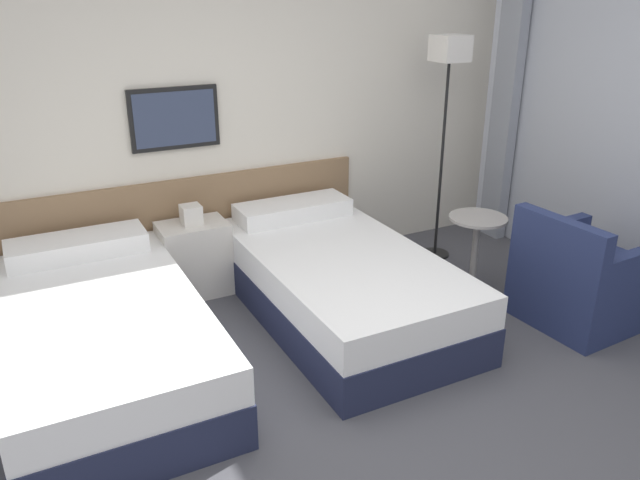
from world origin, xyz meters
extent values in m
plane|color=#47474C|center=(0.00, 0.00, 0.00)|extent=(16.00, 16.00, 0.00)
cube|color=beige|center=(0.00, 2.31, 1.35)|extent=(10.00, 0.06, 2.70)
cube|color=#846647|center=(-0.50, 2.26, 0.41)|extent=(2.85, 0.04, 0.83)
cube|color=black|center=(-0.50, 2.26, 1.28)|extent=(0.64, 0.03, 0.44)
cube|color=#333D56|center=(-0.50, 2.25, 1.28)|extent=(0.58, 0.01, 0.38)
cube|color=#8E939E|center=(2.29, 1.93, 1.32)|extent=(0.10, 0.24, 2.64)
cube|color=#1E233D|center=(-1.29, 1.22, 0.13)|extent=(1.11, 2.03, 0.26)
cube|color=white|center=(-1.29, 1.22, 0.37)|extent=(1.09, 2.01, 0.21)
cube|color=white|center=(-1.29, 2.00, 0.54)|extent=(0.88, 0.34, 0.13)
cube|color=#1E233D|center=(0.29, 1.22, 0.13)|extent=(1.11, 2.03, 0.26)
cube|color=white|center=(0.29, 1.22, 0.37)|extent=(1.09, 2.01, 0.21)
cube|color=white|center=(0.29, 2.00, 0.54)|extent=(0.88, 0.34, 0.13)
cube|color=beige|center=(-0.50, 2.03, 0.28)|extent=(0.49, 0.34, 0.55)
cube|color=silver|center=(-0.50, 2.03, 0.62)|extent=(0.14, 0.14, 0.14)
cylinder|color=black|center=(1.53, 1.78, 0.01)|extent=(0.24, 0.24, 0.02)
cylinder|color=black|center=(1.53, 1.78, 0.82)|extent=(0.02, 0.02, 1.60)
cube|color=silver|center=(1.53, 1.78, 1.71)|extent=(0.24, 0.24, 0.19)
cylinder|color=gray|center=(1.32, 1.06, 0.01)|extent=(0.27, 0.27, 0.01)
cylinder|color=gray|center=(1.32, 1.06, 0.31)|extent=(0.05, 0.05, 0.58)
cylinder|color=gray|center=(1.32, 1.06, 0.61)|extent=(0.42, 0.42, 0.02)
cube|color=navy|center=(1.76, 0.42, 0.22)|extent=(0.81, 0.75, 0.43)
cube|color=navy|center=(1.42, 0.40, 0.62)|extent=(0.14, 0.71, 0.36)
cube|color=navy|center=(1.78, 0.12, 0.52)|extent=(0.66, 0.13, 0.18)
cube|color=navy|center=(1.74, 0.73, 0.52)|extent=(0.66, 0.13, 0.18)
camera|label=1|loc=(-1.61, -2.15, 2.15)|focal=35.00mm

